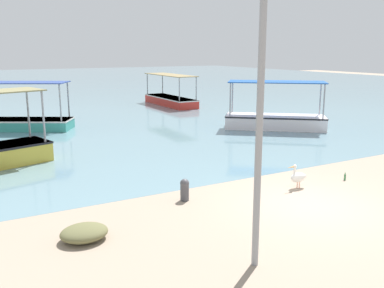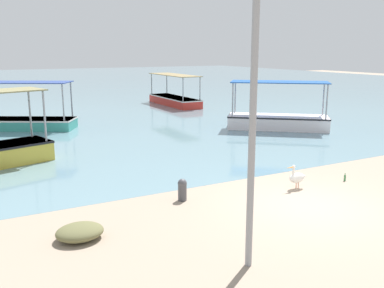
% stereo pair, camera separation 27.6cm
% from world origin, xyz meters
% --- Properties ---
extents(ground, '(120.00, 120.00, 0.00)m').
position_xyz_m(ground, '(0.00, 0.00, 0.00)').
color(ground, tan).
extents(harbor_water, '(110.00, 90.00, 0.00)m').
position_xyz_m(harbor_water, '(0.00, 48.00, 0.00)').
color(harbor_water, slate).
rests_on(harbor_water, ground).
extents(fishing_boat_far_left, '(5.40, 4.10, 2.62)m').
position_xyz_m(fishing_boat_far_left, '(-5.39, 16.49, 0.50)').
color(fishing_boat_far_left, teal).
rests_on(fishing_boat_far_left, harbor_water).
extents(fishing_boat_center, '(1.78, 6.37, 2.40)m').
position_xyz_m(fishing_boat_center, '(6.43, 22.13, 0.50)').
color(fishing_boat_center, red).
rests_on(fishing_boat_center, harbor_water).
extents(fishing_boat_far_right, '(5.45, 4.89, 2.63)m').
position_xyz_m(fishing_boat_far_right, '(6.98, 9.98, 0.54)').
color(fishing_boat_far_right, white).
rests_on(fishing_boat_far_right, harbor_water).
extents(pelican, '(0.80, 0.29, 0.80)m').
position_xyz_m(pelican, '(0.74, 1.37, 0.38)').
color(pelican, '#E0997A').
rests_on(pelican, ground).
extents(lamp_post, '(0.28, 0.28, 5.76)m').
position_xyz_m(lamp_post, '(-3.51, -1.98, 3.24)').
color(lamp_post, gray).
rests_on(lamp_post, ground).
extents(mooring_bollard, '(0.27, 0.27, 0.66)m').
position_xyz_m(mooring_bollard, '(-2.97, 2.11, 0.35)').
color(mooring_bollard, '#47474C').
rests_on(mooring_bollard, ground).
extents(net_pile, '(1.12, 0.95, 0.36)m').
position_xyz_m(net_pile, '(-6.28, 0.88, 0.18)').
color(net_pile, '#68663F').
rests_on(net_pile, ground).
extents(glass_bottle, '(0.07, 0.07, 0.27)m').
position_xyz_m(glass_bottle, '(2.74, 1.22, 0.11)').
color(glass_bottle, '#3F7F4C').
rests_on(glass_bottle, ground).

